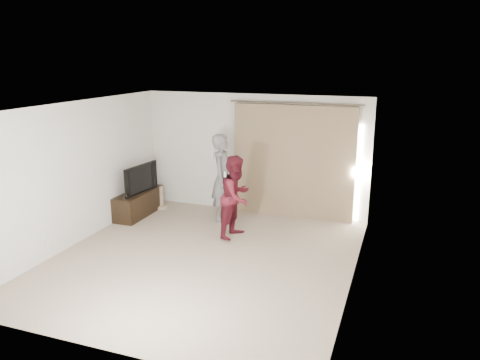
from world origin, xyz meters
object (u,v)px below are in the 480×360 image
Objects in this scene: person_man at (223,178)px; person_woman at (236,197)px; tv at (137,178)px; tv_console at (139,203)px.

person_woman is at bearing -53.51° from person_man.
tv_console is at bearing 0.00° from tv.
person_man is at bearing 11.21° from tv_console.
person_man is at bearing 126.49° from person_woman.
person_woman is at bearing -94.62° from tv.
tv is at bearing 0.00° from tv_console.
tv_console is 0.75× the size of person_man.
person_woman is (0.60, -0.81, -0.12)m from person_man.
tv_console is 1.98m from person_man.
person_man reaches higher than person_woman.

